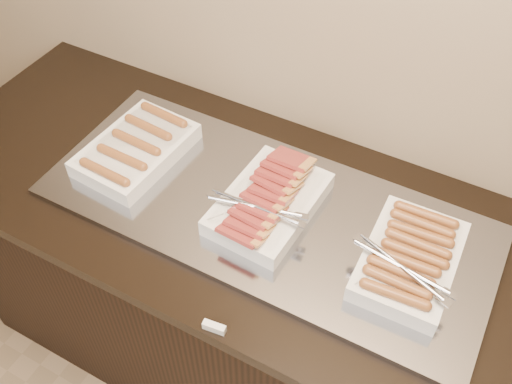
# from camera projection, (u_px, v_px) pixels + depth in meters

# --- Properties ---
(counter) EXTENTS (2.06, 0.76, 0.90)m
(counter) POSITION_uv_depth(u_px,v_px,m) (264.00, 302.00, 1.86)
(counter) COLOR black
(counter) RESTS_ON ground
(warming_tray) EXTENTS (1.20, 0.50, 0.02)m
(warming_tray) POSITION_uv_depth(u_px,v_px,m) (265.00, 211.00, 1.52)
(warming_tray) COLOR #9597A2
(warming_tray) RESTS_ON counter
(dish_left) EXTENTS (0.24, 0.34, 0.07)m
(dish_left) POSITION_uv_depth(u_px,v_px,m) (136.00, 149.00, 1.62)
(dish_left) COLOR silver
(dish_left) RESTS_ON warming_tray
(dish_center) EXTENTS (0.27, 0.35, 0.10)m
(dish_center) POSITION_uv_depth(u_px,v_px,m) (268.00, 202.00, 1.48)
(dish_center) COLOR silver
(dish_center) RESTS_ON warming_tray
(dish_right) EXTENTS (0.27, 0.32, 0.08)m
(dish_right) POSITION_uv_depth(u_px,v_px,m) (409.00, 259.00, 1.36)
(dish_right) COLOR silver
(dish_right) RESTS_ON warming_tray
(label_holder) EXTENTS (0.06, 0.02, 0.02)m
(label_holder) POSITION_uv_depth(u_px,v_px,m) (214.00, 327.00, 1.28)
(label_holder) COLOR silver
(label_holder) RESTS_ON counter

